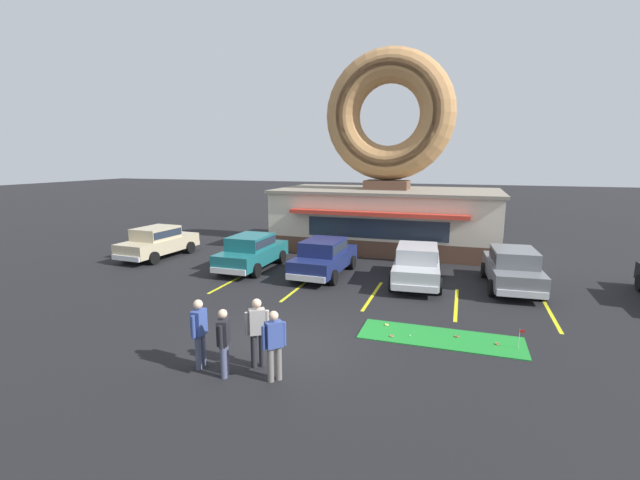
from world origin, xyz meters
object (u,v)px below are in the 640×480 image
(pedestrian_leather_jacket_man, at_px, (257,329))
(trash_bin, at_px, (496,255))
(car_grey, at_px, (513,267))
(pedestrian_hooded_kid, at_px, (199,330))
(putting_flag_pin, at_px, (521,334))
(car_teal, at_px, (252,250))
(car_champagne, at_px, (158,241))
(pedestrian_clipboard_woman, at_px, (224,339))
(golf_ball, at_px, (410,336))
(car_navy, at_px, (324,256))
(pedestrian_blue_sweater_man, at_px, (274,342))
(car_silver, at_px, (417,263))

(pedestrian_leather_jacket_man, relative_size, trash_bin, 1.80)
(car_grey, relative_size, pedestrian_hooded_kid, 2.67)
(putting_flag_pin, xyz_separation_m, trash_bin, (-0.01, 9.71, 0.06))
(car_grey, distance_m, trash_bin, 3.74)
(car_teal, height_order, pedestrian_hooded_kid, pedestrian_hooded_kid)
(car_champagne, relative_size, pedestrian_hooded_kid, 2.66)
(pedestrian_clipboard_woman, bearing_deg, car_champagne, 134.94)
(golf_ball, distance_m, trash_bin, 10.25)
(putting_flag_pin, distance_m, pedestrian_clipboard_woman, 7.77)
(car_teal, relative_size, pedestrian_clipboard_woman, 2.76)
(pedestrian_hooded_kid, relative_size, trash_bin, 1.79)
(car_champagne, height_order, trash_bin, car_champagne)
(car_champagne, height_order, pedestrian_leather_jacket_man, pedestrian_leather_jacket_man)
(putting_flag_pin, relative_size, car_champagne, 0.12)
(car_navy, distance_m, pedestrian_blue_sweater_man, 9.23)
(trash_bin, bearing_deg, pedestrian_hooded_kid, -119.68)
(car_teal, xyz_separation_m, car_grey, (11.18, 0.54, 0.00))
(putting_flag_pin, distance_m, pedestrian_hooded_kid, 8.39)
(pedestrian_hooded_kid, relative_size, pedestrian_leather_jacket_man, 0.99)
(car_champagne, distance_m, car_grey, 16.89)
(car_champagne, bearing_deg, pedestrian_leather_jacket_man, -41.52)
(putting_flag_pin, bearing_deg, golf_ball, -177.87)
(car_grey, height_order, pedestrian_blue_sweater_man, pedestrian_blue_sweater_man)
(putting_flag_pin, distance_m, pedestrian_leather_jacket_man, 7.00)
(car_silver, xyz_separation_m, pedestrian_clipboard_woman, (-3.48, -9.23, 0.04))
(car_teal, xyz_separation_m, pedestrian_clipboard_woman, (4.05, -9.22, 0.04))
(car_grey, bearing_deg, pedestrian_leather_jacket_man, -125.96)
(car_champagne, relative_size, pedestrian_leather_jacket_man, 2.65)
(golf_ball, height_order, car_grey, car_grey)
(putting_flag_pin, height_order, pedestrian_blue_sweater_man, pedestrian_blue_sweater_man)
(car_champagne, distance_m, pedestrian_clipboard_woman, 13.81)
(car_silver, distance_m, pedestrian_leather_jacket_man, 9.06)
(putting_flag_pin, distance_m, car_champagne, 17.62)
(pedestrian_blue_sweater_man, bearing_deg, car_champagne, 138.79)
(putting_flag_pin, xyz_separation_m, pedestrian_clipboard_woman, (-6.80, -3.74, 0.48))
(car_silver, distance_m, trash_bin, 5.38)
(pedestrian_blue_sweater_man, xyz_separation_m, pedestrian_hooded_kid, (-1.98, 0.01, 0.03))
(putting_flag_pin, distance_m, trash_bin, 9.71)
(golf_ball, relative_size, pedestrian_blue_sweater_man, 0.02)
(car_teal, bearing_deg, pedestrian_blue_sweater_man, -59.85)
(golf_ball, xyz_separation_m, car_navy, (-4.42, 5.61, 0.82))
(golf_ball, bearing_deg, car_silver, 94.22)
(golf_ball, relative_size, car_teal, 0.01)
(golf_ball, bearing_deg, pedestrian_blue_sweater_man, -127.81)
(car_silver, relative_size, pedestrian_clipboard_woman, 2.83)
(car_silver, height_order, trash_bin, car_silver)
(golf_ball, relative_size, car_navy, 0.01)
(putting_flag_pin, height_order, pedestrian_leather_jacket_man, pedestrian_leather_jacket_man)
(car_teal, height_order, pedestrian_leather_jacket_man, pedestrian_leather_jacket_man)
(pedestrian_blue_sweater_man, bearing_deg, trash_bin, 67.20)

